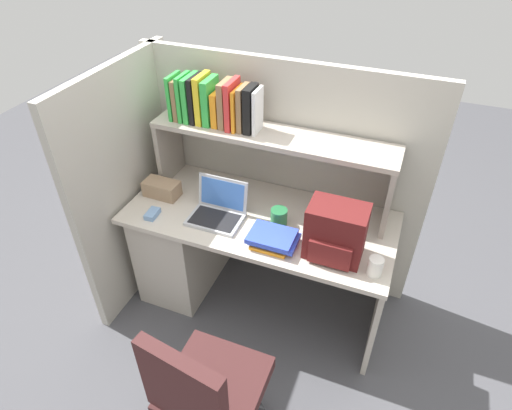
# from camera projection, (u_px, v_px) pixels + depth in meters

# --- Properties ---
(ground_plane) EXTENTS (8.00, 8.00, 0.00)m
(ground_plane) POSITION_uv_depth(u_px,v_px,m) (259.00, 298.00, 3.02)
(ground_plane) COLOR #4C4C51
(desk) EXTENTS (1.60, 0.70, 0.73)m
(desk) POSITION_uv_depth(u_px,v_px,m) (204.00, 241.00, 2.89)
(desk) COLOR beige
(desk) RESTS_ON ground_plane
(cubicle_partition_rear) EXTENTS (1.84, 0.05, 1.55)m
(cubicle_partition_rear) POSITION_uv_depth(u_px,v_px,m) (280.00, 177.00, 2.83)
(cubicle_partition_rear) COLOR #B2ADA0
(cubicle_partition_rear) RESTS_ON ground_plane
(cubicle_partition_left) EXTENTS (0.05, 1.06, 1.55)m
(cubicle_partition_left) POSITION_uv_depth(u_px,v_px,m) (132.00, 185.00, 2.76)
(cubicle_partition_left) COLOR #B2ADA0
(cubicle_partition_left) RESTS_ON ground_plane
(overhead_hutch) EXTENTS (1.44, 0.28, 0.45)m
(overhead_hutch) POSITION_uv_depth(u_px,v_px,m) (272.00, 149.00, 2.51)
(overhead_hutch) COLOR gray
(overhead_hutch) RESTS_ON desk
(reference_books_on_shelf) EXTENTS (0.54, 0.18, 0.28)m
(reference_books_on_shelf) POSITION_uv_depth(u_px,v_px,m) (214.00, 103.00, 2.48)
(reference_books_on_shelf) COLOR green
(reference_books_on_shelf) RESTS_ON overhead_hutch
(laptop) EXTENTS (0.31, 0.25, 0.22)m
(laptop) POSITION_uv_depth(u_px,v_px,m) (218.00, 210.00, 2.55)
(laptop) COLOR #B7BABF
(laptop) RESTS_ON desk
(backpack) EXTENTS (0.30, 0.23, 0.31)m
(backpack) POSITION_uv_depth(u_px,v_px,m) (336.00, 233.00, 2.23)
(backpack) COLOR #591919
(backpack) RESTS_ON desk
(computer_mouse) EXTENTS (0.07, 0.11, 0.03)m
(computer_mouse) POSITION_uv_depth(u_px,v_px,m) (152.00, 214.00, 2.57)
(computer_mouse) COLOR #7299C6
(computer_mouse) RESTS_ON desk
(paper_cup) EXTENTS (0.08, 0.08, 0.10)m
(paper_cup) POSITION_uv_depth(u_px,v_px,m) (375.00, 267.00, 2.18)
(paper_cup) COLOR white
(paper_cup) RESTS_ON desk
(tissue_box) EXTENTS (0.22, 0.12, 0.10)m
(tissue_box) POSITION_uv_depth(u_px,v_px,m) (162.00, 189.00, 2.72)
(tissue_box) COLOR #9E7F60
(tissue_box) RESTS_ON desk
(snack_canister) EXTENTS (0.10, 0.10, 0.10)m
(snack_canister) POSITION_uv_depth(u_px,v_px,m) (279.00, 217.00, 2.49)
(snack_canister) COLOR #26723F
(snack_canister) RESTS_ON desk
(desk_book_stack) EXTENTS (0.26, 0.20, 0.07)m
(desk_book_stack) POSITION_uv_depth(u_px,v_px,m) (273.00, 239.00, 2.37)
(desk_book_stack) COLOR orange
(desk_book_stack) RESTS_ON desk
(office_chair) EXTENTS (0.52, 0.52, 0.93)m
(office_chair) POSITION_uv_depth(u_px,v_px,m) (209.00, 402.00, 2.02)
(office_chair) COLOR black
(office_chair) RESTS_ON ground_plane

